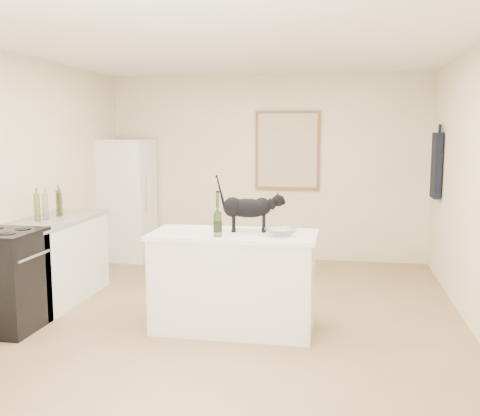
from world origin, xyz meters
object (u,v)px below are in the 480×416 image
object	(u,v)px
stove	(4,282)
fridge	(127,200)
wine_bottle	(218,216)
black_cat	(248,211)
glass_bowl	(280,232)

from	to	relation	value
stove	fridge	xyz separation A→B (m)	(0.00, 2.95, 0.40)
wine_bottle	fridge	bearing A→B (deg)	125.37
black_cat	stove	bearing A→B (deg)	-176.16
stove	wine_bottle	bearing A→B (deg)	6.10
black_cat	wine_bottle	distance (m)	0.36
fridge	black_cat	world-z (taller)	fridge
stove	fridge	world-z (taller)	fridge
fridge	glass_bowl	distance (m)	3.63
glass_bowl	stove	bearing A→B (deg)	-172.91
wine_bottle	glass_bowl	xyz separation A→B (m)	(0.54, 0.10, -0.14)
stove	black_cat	bearing A→B (deg)	12.74
wine_bottle	glass_bowl	distance (m)	0.57
fridge	glass_bowl	xyz separation A→B (m)	(2.48, -2.64, 0.08)
fridge	black_cat	xyz separation A→B (m)	(2.16, -2.46, 0.24)
black_cat	wine_bottle	bearing A→B (deg)	-136.74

